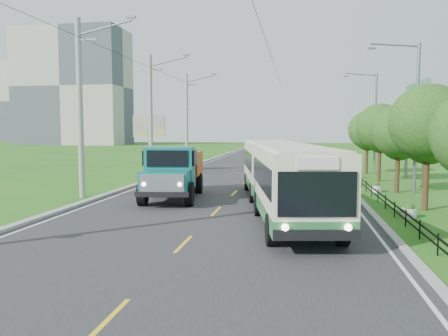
% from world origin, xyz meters
% --- Properties ---
extents(ground, '(240.00, 240.00, 0.00)m').
position_xyz_m(ground, '(0.00, 0.00, 0.00)').
color(ground, '#226518').
rests_on(ground, ground).
extents(road, '(14.00, 120.00, 0.02)m').
position_xyz_m(road, '(0.00, 20.00, 0.01)').
color(road, '#28282B').
rests_on(road, ground).
extents(curb_left, '(0.40, 120.00, 0.15)m').
position_xyz_m(curb_left, '(-7.20, 20.00, 0.07)').
color(curb_left, '#9E9E99').
rests_on(curb_left, ground).
extents(curb_right, '(0.30, 120.00, 0.10)m').
position_xyz_m(curb_right, '(7.15, 20.00, 0.05)').
color(curb_right, '#9E9E99').
rests_on(curb_right, ground).
extents(edge_line_left, '(0.12, 120.00, 0.00)m').
position_xyz_m(edge_line_left, '(-6.65, 20.00, 0.02)').
color(edge_line_left, silver).
rests_on(edge_line_left, road).
extents(edge_line_right, '(0.12, 120.00, 0.00)m').
position_xyz_m(edge_line_right, '(6.65, 20.00, 0.02)').
color(edge_line_right, silver).
rests_on(edge_line_right, road).
extents(centre_dash, '(0.12, 2.20, 0.00)m').
position_xyz_m(centre_dash, '(0.00, 0.00, 0.02)').
color(centre_dash, yellow).
rests_on(centre_dash, road).
extents(railing_right, '(0.04, 40.00, 0.60)m').
position_xyz_m(railing_right, '(8.00, 14.00, 0.30)').
color(railing_right, black).
rests_on(railing_right, ground).
extents(pole_near, '(3.51, 0.32, 10.00)m').
position_xyz_m(pole_near, '(-8.26, 9.00, 5.09)').
color(pole_near, gray).
rests_on(pole_near, ground).
extents(pole_mid, '(3.51, 0.32, 10.00)m').
position_xyz_m(pole_mid, '(-8.26, 21.00, 5.09)').
color(pole_mid, gray).
rests_on(pole_mid, ground).
extents(pole_far, '(3.51, 0.32, 10.00)m').
position_xyz_m(pole_far, '(-8.26, 33.00, 5.09)').
color(pole_far, gray).
rests_on(pole_far, ground).
extents(tree_third, '(3.60, 3.62, 6.00)m').
position_xyz_m(tree_third, '(9.86, 8.14, 3.99)').
color(tree_third, '#382314').
rests_on(tree_third, ground).
extents(tree_fourth, '(3.24, 3.31, 5.40)m').
position_xyz_m(tree_fourth, '(9.86, 14.14, 3.59)').
color(tree_fourth, '#382314').
rests_on(tree_fourth, ground).
extents(tree_fifth, '(3.48, 3.52, 5.80)m').
position_xyz_m(tree_fifth, '(9.86, 20.14, 3.85)').
color(tree_fifth, '#382314').
rests_on(tree_fifth, ground).
extents(tree_back, '(3.30, 3.36, 5.50)m').
position_xyz_m(tree_back, '(9.86, 26.14, 3.65)').
color(tree_back, '#382314').
rests_on(tree_back, ground).
extents(streetlight_mid, '(3.02, 0.20, 9.07)m').
position_xyz_m(streetlight_mid, '(10.64, 14.00, 4.90)').
color(streetlight_mid, slate).
rests_on(streetlight_mid, ground).
extents(streetlight_far, '(3.02, 0.20, 9.07)m').
position_xyz_m(streetlight_far, '(10.64, 28.00, 4.90)').
color(streetlight_far, slate).
rests_on(streetlight_far, ground).
extents(planter_near, '(0.64, 0.64, 0.67)m').
position_xyz_m(planter_near, '(8.60, 6.00, 0.29)').
color(planter_near, silver).
rests_on(planter_near, ground).
extents(planter_mid, '(0.64, 0.64, 0.67)m').
position_xyz_m(planter_mid, '(8.60, 14.00, 0.29)').
color(planter_mid, silver).
rests_on(planter_mid, ground).
extents(planter_far, '(0.64, 0.64, 0.67)m').
position_xyz_m(planter_far, '(8.60, 22.00, 0.29)').
color(planter_far, silver).
rests_on(planter_far, ground).
extents(billboard_left, '(3.00, 0.20, 5.20)m').
position_xyz_m(billboard_left, '(-9.50, 24.00, 3.87)').
color(billboard_left, slate).
rests_on(billboard_left, ground).
extents(billboard_right, '(0.24, 6.00, 7.30)m').
position_xyz_m(billboard_right, '(12.30, 20.00, 5.34)').
color(billboard_right, slate).
rests_on(billboard_right, ground).
extents(apartment_near, '(28.00, 14.00, 30.00)m').
position_xyz_m(apartment_near, '(-55.00, 95.00, 15.00)').
color(apartment_near, '#B7B2A3').
rests_on(apartment_near, ground).
extents(apartment_far, '(24.00, 14.00, 26.00)m').
position_xyz_m(apartment_far, '(-80.00, 120.00, 13.00)').
color(apartment_far, '#B7B2A3').
rests_on(apartment_far, ground).
extents(bus, '(5.30, 16.34, 3.12)m').
position_xyz_m(bus, '(2.95, 6.99, 1.87)').
color(bus, '#2C6E3C').
rests_on(bus, ground).
extents(dump_truck, '(3.44, 7.24, 2.94)m').
position_xyz_m(dump_truck, '(-3.06, 9.46, 1.66)').
color(dump_truck, '#126D6B').
rests_on(dump_truck, ground).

